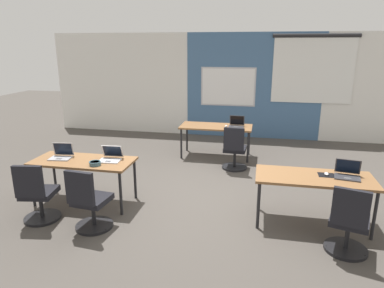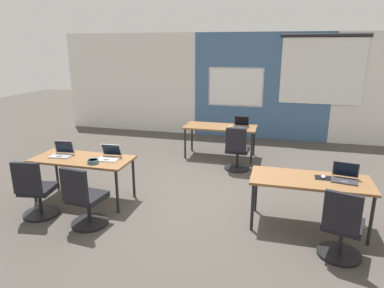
{
  "view_description": "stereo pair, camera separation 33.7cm",
  "coord_description": "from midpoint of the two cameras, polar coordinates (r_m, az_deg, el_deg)",
  "views": [
    {
      "loc": [
        0.97,
        -5.3,
        2.47
      ],
      "look_at": [
        -0.2,
        0.47,
        0.77
      ],
      "focal_mm": 32.16,
      "sensor_mm": 36.0,
      "label": 1
    },
    {
      "loc": [
        1.3,
        -5.23,
        2.47
      ],
      "look_at": [
        -0.2,
        0.47,
        0.77
      ],
      "focal_mm": 32.16,
      "sensor_mm": 36.0,
      "label": 2
    }
  ],
  "objects": [
    {
      "name": "back_wall_assembly",
      "position": [
        9.58,
        4.98,
        9.67
      ],
      "size": [
        10.0,
        0.27,
        2.8
      ],
      "color": "silver",
      "rests_on": "ground"
    },
    {
      "name": "snack_bowl",
      "position": [
        5.45,
        -17.52,
        -3.04
      ],
      "size": [
        0.18,
        0.18,
        0.06
      ],
      "color": "#3D6070",
      "rests_on": "desk_near_left"
    },
    {
      "name": "desk_near_left",
      "position": [
        5.78,
        -19.2,
        -3.12
      ],
      "size": [
        1.6,
        0.7,
        0.72
      ],
      "color": "brown",
      "rests_on": "ground"
    },
    {
      "name": "desk_near_right",
      "position": [
        5.04,
        17.78,
        -5.77
      ],
      "size": [
        1.6,
        0.7,
        0.72
      ],
      "color": "brown",
      "rests_on": "ground"
    },
    {
      "name": "ground_plane",
      "position": [
        5.93,
        -0.62,
        -8.56
      ],
      "size": [
        24.0,
        24.0,
        0.0
      ],
      "color": "#47423D"
    },
    {
      "name": "laptop_far_right",
      "position": [
        7.7,
        6.15,
        3.24
      ],
      "size": [
        0.34,
        0.28,
        0.24
      ],
      "rotation": [
        0.0,
        0.0,
        -0.03
      ],
      "color": "#333338",
      "rests_on": "desk_far_center"
    },
    {
      "name": "chair_near_right_end",
      "position": [
        4.58,
        22.57,
        -12.47
      ],
      "size": [
        0.55,
        0.6,
        0.92
      ],
      "rotation": [
        0.0,
        0.0,
        2.85
      ],
      "color": "black",
      "rests_on": "ground"
    },
    {
      "name": "mousepad_near_right_end",
      "position": [
        5.12,
        19.64,
        -4.9
      ],
      "size": [
        0.22,
        0.19,
        0.0
      ],
      "color": "black",
      "rests_on": "desk_near_right"
    },
    {
      "name": "chair_near_left_end",
      "position": [
        5.51,
        -25.88,
        -8.0
      ],
      "size": [
        0.52,
        0.57,
        0.92
      ],
      "rotation": [
        0.0,
        0.0,
        3.3
      ],
      "color": "black",
      "rests_on": "ground"
    },
    {
      "name": "laptop_near_left_end",
      "position": [
        5.97,
        -22.37,
        -1.71
      ],
      "size": [
        0.36,
        0.31,
        0.24
      ],
      "rotation": [
        0.0,
        0.0,
        0.12
      ],
      "color": "#9E9EA3",
      "rests_on": "desk_near_left"
    },
    {
      "name": "mouse_far_right",
      "position": [
        7.68,
        4.44,
        2.99
      ],
      "size": [
        0.06,
        0.1,
        0.03
      ],
      "color": "silver",
      "rests_on": "desk_far_center"
    },
    {
      "name": "mouse_near_right_end",
      "position": [
        5.11,
        19.66,
        -4.7
      ],
      "size": [
        0.06,
        0.1,
        0.03
      ],
      "color": "silver",
      "rests_on": "mousepad_near_right_end"
    },
    {
      "name": "chair_far_right",
      "position": [
        7.04,
        5.7,
        -1.31
      ],
      "size": [
        0.52,
        0.55,
        0.92
      ],
      "rotation": [
        0.0,
        0.0,
        3.09
      ],
      "color": "black",
      "rests_on": "ground"
    },
    {
      "name": "laptop_near_left_inner",
      "position": [
        5.61,
        -15.05,
        -2.17
      ],
      "size": [
        0.35,
        0.34,
        0.22
      ],
      "rotation": [
        0.0,
        0.0,
        0.06
      ],
      "color": "silver",
      "rests_on": "desk_near_left"
    },
    {
      "name": "chair_near_left_inner",
      "position": [
        5.01,
        -18.51,
        -9.55
      ],
      "size": [
        0.52,
        0.56,
        0.92
      ],
      "rotation": [
        0.0,
        0.0,
        3.03
      ],
      "color": "black",
      "rests_on": "ground"
    },
    {
      "name": "laptop_near_right_end",
      "position": [
        5.14,
        22.68,
        -4.56
      ],
      "size": [
        0.38,
        0.34,
        0.23
      ],
      "rotation": [
        0.0,
        0.0,
        -0.18
      ],
      "color": "#333338",
      "rests_on": "desk_near_right"
    },
    {
      "name": "desk_far_center",
      "position": [
        7.77,
        2.77,
        2.59
      ],
      "size": [
        1.6,
        0.7,
        0.72
      ],
      "color": "brown",
      "rests_on": "ground"
    }
  ]
}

